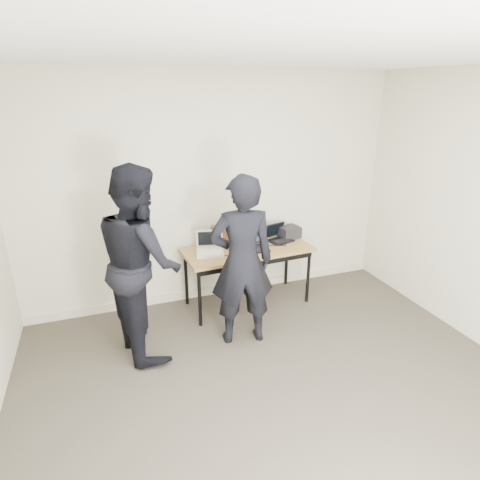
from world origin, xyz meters
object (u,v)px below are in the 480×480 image
desk (248,254)px  person_observer (140,262)px  person_typist (242,262)px  laptop_center (254,244)px  leather_satchel (227,234)px  laptop_beige (210,249)px  laptop_right (278,237)px  equipment_box (289,232)px

desk → person_observer: bearing=-163.4°
desk → person_typist: size_ratio=0.87×
desk → person_typist: (-0.32, -0.68, 0.22)m
laptop_center → leather_satchel: leather_satchel is taller
person_observer → laptop_center: bearing=-82.2°
leather_satchel → person_typist: person_typist is taller
person_observer → laptop_beige: bearing=-70.0°
desk → laptop_right: 0.49m
laptop_beige → laptop_center: laptop_beige is taller
laptop_beige → person_observer: (-0.82, -0.49, 0.17)m
equipment_box → laptop_beige: bearing=-171.3°
equipment_box → person_typist: (-0.95, -0.87, 0.09)m
laptop_beige → leather_satchel: 0.35m
laptop_center → laptop_right: (0.39, 0.15, -0.00)m
laptop_beige → laptop_center: 0.52m
laptop_center → equipment_box: laptop_center is taller
laptop_center → person_observer: bearing=-160.4°
desk → leather_satchel: (-0.18, 0.23, 0.19)m
leather_satchel → equipment_box: size_ratio=1.52×
laptop_right → person_observer: size_ratio=0.18×
desk → person_observer: (-1.28, -0.46, 0.28)m
desk → laptop_center: size_ratio=5.06×
laptop_beige → desk: bearing=10.3°
laptop_beige → laptop_right: (0.91, 0.11, -0.00)m
leather_satchel → person_typist: 0.92m
laptop_center → desk: bearing=171.5°
desk → laptop_right: laptop_right is taller
leather_satchel → person_observer: 1.30m
leather_satchel → desk: bearing=-54.4°
laptop_right → leather_satchel: 0.65m
desk → leather_satchel: 0.34m
equipment_box → laptop_center: bearing=-160.1°
leather_satchel → laptop_center: bearing=-46.7°
desk → person_typist: person_typist is taller
equipment_box → person_observer: size_ratio=0.13×
desk → equipment_box: size_ratio=6.32×
equipment_box → person_observer: bearing=-161.0°
leather_satchel → laptop_beige: bearing=-146.7°
laptop_center → equipment_box: size_ratio=1.25×
desk → equipment_box: 0.67m
desk → leather_satchel: size_ratio=4.17×
desk → laptop_center: laptop_center is taller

